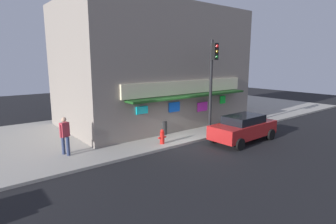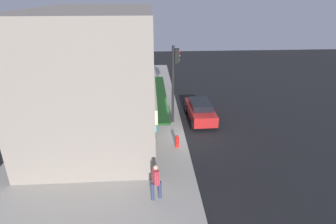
% 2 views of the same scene
% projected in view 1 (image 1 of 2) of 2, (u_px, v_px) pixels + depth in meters
% --- Properties ---
extents(ground_plane, '(59.70, 59.70, 0.00)m').
position_uv_depth(ground_plane, '(188.00, 145.00, 14.92)').
color(ground_plane, black).
extents(sidewalk, '(39.80, 10.50, 0.13)m').
position_uv_depth(sidewalk, '(136.00, 126.00, 18.96)').
color(sidewalk, '#A39E93').
rests_on(sidewalk, ground_plane).
extents(corner_building, '(12.44, 8.08, 7.89)m').
position_uv_depth(corner_building, '(154.00, 66.00, 19.60)').
color(corner_building, gray).
rests_on(corner_building, sidewalk).
extents(traffic_light, '(0.32, 0.58, 5.54)m').
position_uv_depth(traffic_light, '(212.00, 75.00, 16.11)').
color(traffic_light, black).
rests_on(traffic_light, sidewalk).
extents(fire_hydrant, '(0.48, 0.24, 0.79)m').
position_uv_depth(fire_hydrant, '(162.00, 137.00, 14.58)').
color(fire_hydrant, red).
rests_on(fire_hydrant, sidewalk).
extents(trash_can, '(0.49, 0.49, 0.81)m').
position_uv_depth(trash_can, '(163.00, 127.00, 16.49)').
color(trash_can, '#2D2D2D').
rests_on(trash_can, sidewalk).
extents(pedestrian, '(0.53, 0.54, 1.80)m').
position_uv_depth(pedestrian, '(65.00, 134.00, 12.75)').
color(pedestrian, navy).
rests_on(pedestrian, sidewalk).
extents(potted_plant_by_doorway, '(0.63, 0.63, 0.89)m').
position_uv_depth(potted_plant_by_doorway, '(174.00, 123.00, 17.38)').
color(potted_plant_by_doorway, gray).
rests_on(potted_plant_by_doorway, sidewalk).
extents(potted_plant_by_window, '(0.59, 0.59, 0.88)m').
position_uv_depth(potted_plant_by_window, '(214.00, 115.00, 19.68)').
color(potted_plant_by_window, brown).
rests_on(potted_plant_by_window, sidewalk).
extents(parked_car_red, '(4.24, 2.00, 1.50)m').
position_uv_depth(parked_car_red, '(243.00, 128.00, 15.38)').
color(parked_car_red, '#AD1E1E').
rests_on(parked_car_red, ground_plane).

